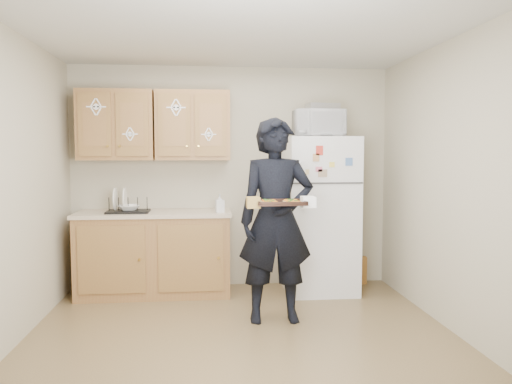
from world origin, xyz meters
TOP-DOWN VIEW (x-y plane):
  - floor at (0.00, 0.00)m, footprint 3.60×3.60m
  - ceiling at (0.00, 0.00)m, footprint 3.60×3.60m
  - wall_back at (0.00, 1.80)m, footprint 3.60×0.04m
  - wall_front at (0.00, -1.80)m, footprint 3.60×0.04m
  - wall_left at (-1.80, 0.00)m, footprint 0.04×3.60m
  - wall_right at (1.80, 0.00)m, footprint 0.04×3.60m
  - refrigerator at (0.95, 1.43)m, footprint 0.75×0.70m
  - base_cabinet at (-0.85, 1.48)m, footprint 1.60×0.60m
  - countertop at (-0.85, 1.48)m, footprint 1.64×0.64m
  - upper_cab_left at (-1.25, 1.61)m, footprint 0.80×0.33m
  - upper_cab_right at (-0.43, 1.61)m, footprint 0.80×0.33m
  - cereal_box at (1.47, 1.67)m, footprint 0.20×0.07m
  - person at (0.34, 0.50)m, footprint 0.68×0.45m
  - baking_tray at (0.33, 0.20)m, footprint 0.41×0.30m
  - pizza_front_left at (0.24, 0.13)m, footprint 0.14×0.14m
  - pizza_front_right at (0.43, 0.13)m, footprint 0.14×0.14m
  - pizza_back_left at (0.24, 0.26)m, footprint 0.14×0.14m
  - pizza_back_right at (0.43, 0.27)m, footprint 0.14×0.14m
  - microwave at (0.92, 1.38)m, footprint 0.52×0.36m
  - foil_pan at (0.96, 1.41)m, footprint 0.35×0.26m
  - dish_rack at (-1.12, 1.43)m, footprint 0.44×0.34m
  - bowl at (-1.11, 1.43)m, footprint 0.29×0.29m
  - soap_bottle at (-0.15, 1.35)m, footprint 0.10×0.11m

SIDE VIEW (x-z plane):
  - floor at x=0.00m, z-range 0.00..0.00m
  - cereal_box at x=1.47m, z-range 0.00..0.32m
  - base_cabinet at x=-0.85m, z-range 0.00..0.86m
  - refrigerator at x=0.95m, z-range 0.00..1.70m
  - countertop at x=-0.85m, z-range 0.86..0.90m
  - person at x=0.34m, z-range 0.00..1.84m
  - bowl at x=-1.11m, z-range 0.92..0.98m
  - dish_rack at x=-1.12m, z-range 0.90..1.08m
  - soap_bottle at x=-0.15m, z-range 0.90..1.09m
  - baking_tray at x=0.33m, z-range 1.09..1.13m
  - pizza_front_left at x=0.24m, z-range 1.11..1.13m
  - pizza_front_right at x=0.43m, z-range 1.11..1.13m
  - pizza_back_left at x=0.24m, z-range 1.11..1.13m
  - pizza_back_right at x=0.43m, z-range 1.11..1.13m
  - wall_back at x=0.00m, z-range 0.00..2.50m
  - wall_front at x=0.00m, z-range 0.00..2.50m
  - wall_left at x=-1.80m, z-range 0.00..2.50m
  - wall_right at x=1.80m, z-range 0.00..2.50m
  - upper_cab_left at x=-1.25m, z-range 1.45..2.20m
  - upper_cab_right at x=-0.43m, z-range 1.45..2.20m
  - microwave at x=0.92m, z-range 1.70..1.99m
  - foil_pan at x=0.96m, z-range 1.99..2.06m
  - ceiling at x=0.00m, z-range 2.50..2.50m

